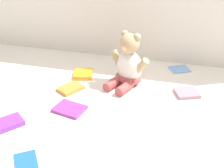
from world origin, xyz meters
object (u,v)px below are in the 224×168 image
Objects in this scene: book_case_1 at (26,163)px; book_case_6 at (187,93)px; book_case_5 at (179,69)px; book_case_3 at (4,124)px; book_case_4 at (83,74)px; teddy_bear at (128,65)px; book_case_0 at (71,88)px; book_case_2 at (70,109)px.

book_case_6 reaches higher than book_case_1.
book_case_5 is at bearing 27.14° from book_case_1.
book_case_6 is at bearing 15.14° from book_case_1.
book_case_3 is (-0.18, 0.16, 0.01)m from book_case_1.
book_case_3 and book_case_4 have the same top height.
book_case_4 is at bearing 57.44° from book_case_1.
teddy_bear is 2.61× the size of book_case_5.
book_case_3 is 1.43× the size of book_case_5.
book_case_4 reaches higher than book_case_1.
book_case_5 is (0.44, 0.81, 0.00)m from book_case_1.
book_case_1 is 1.17× the size of book_case_4.
book_case_0 is (-0.24, -0.13, -0.09)m from teddy_bear.
book_case_6 is (0.51, -0.05, -0.00)m from book_case_4.
book_case_6 reaches higher than book_case_5.
teddy_bear is 1.83× the size of book_case_3.
teddy_bear is 2.56× the size of book_case_4.
book_case_3 is at bearing -82.31° from book_case_0.
book_case_4 is (-0.23, 0.02, -0.08)m from teddy_bear.
book_case_4 is at bearing 62.41° from book_case_6.
book_case_4 is 0.51m from book_case_6.
book_case_2 is at bearing 51.40° from book_case_1.
book_case_5 is (0.42, 0.49, -0.00)m from book_case_2.
book_case_5 is (0.46, 0.19, -0.00)m from book_case_4.
book_case_4 is 1.02× the size of book_case_5.
book_case_5 is 0.97× the size of book_case_6.
book_case_5 is at bearing -93.70° from book_case_3.
book_case_3 is 0.90m from book_case_5.
book_case_0 is at bearing 59.39° from book_case_1.
book_case_0 is 0.93× the size of book_case_1.
book_case_2 is 0.30m from book_case_4.
book_case_1 is 0.93× the size of book_case_2.
teddy_bear is at bearing -108.10° from book_case_4.
book_case_1 is 0.24m from book_case_3.
book_case_0 is 1.09× the size of book_case_4.
book_case_0 is at bearing 78.30° from book_case_6.
book_case_2 is at bearing -100.90° from book_case_3.
teddy_bear is 0.29m from book_case_0.
book_case_3 reaches higher than book_case_5.
book_case_6 is at bearing -49.51° from book_case_2.
book_case_3 is 1.40× the size of book_case_4.
book_case_3 is (-0.20, -0.16, 0.00)m from book_case_2.
teddy_bear is 0.25m from book_case_4.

